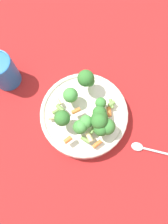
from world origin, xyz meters
TOP-DOWN VIEW (x-y plane):
  - ground_plane at (0.00, 0.00)m, footprint 3.00×3.00m
  - bowl at (0.00, 0.00)m, footprint 0.26×0.26m
  - pasta_salad at (0.00, 0.02)m, footprint 0.20×0.19m
  - cup at (0.03, -0.28)m, footprint 0.08×0.08m
  - spoon at (-0.02, 0.22)m, footprint 0.08×0.17m

SIDE VIEW (x-z plane):
  - ground_plane at x=0.00m, z-range 0.00..0.00m
  - spoon at x=-0.02m, z-range 0.00..0.01m
  - bowl at x=0.00m, z-range 0.00..0.05m
  - cup at x=0.03m, z-range 0.00..0.12m
  - pasta_salad at x=0.00m, z-range 0.05..0.13m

